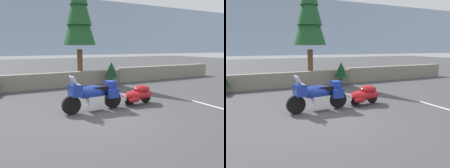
% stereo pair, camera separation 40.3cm
% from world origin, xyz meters
% --- Properties ---
extents(ground_plane, '(80.00, 80.00, 0.00)m').
position_xyz_m(ground_plane, '(0.00, 0.00, 0.00)').
color(ground_plane, '#424244').
extents(stone_guard_wall, '(24.00, 0.54, 0.95)m').
position_xyz_m(stone_guard_wall, '(0.91, 6.22, 0.44)').
color(stone_guard_wall, gray).
rests_on(stone_guard_wall, ground).
extents(distant_ridgeline, '(240.00, 80.00, 16.00)m').
position_xyz_m(distant_ridgeline, '(0.00, 96.20, 8.00)').
color(distant_ridgeline, '#8C9EB7').
rests_on(distant_ridgeline, ground).
extents(touring_motorcycle, '(2.31, 0.81, 1.33)m').
position_xyz_m(touring_motorcycle, '(-0.01, 0.83, 0.62)').
color(touring_motorcycle, black).
rests_on(touring_motorcycle, ground).
extents(car_shaped_trailer, '(2.22, 0.81, 0.76)m').
position_xyz_m(car_shaped_trailer, '(2.02, 0.94, 0.41)').
color(car_shaped_trailer, black).
rests_on(car_shaped_trailer, ground).
extents(pine_tree_tall, '(2.09, 2.09, 7.43)m').
position_xyz_m(pine_tree_tall, '(1.88, 7.43, 4.65)').
color(pine_tree_tall, brown).
rests_on(pine_tree_tall, ground).
extents(pine_sapling_farther, '(0.85, 0.85, 1.40)m').
position_xyz_m(pine_sapling_farther, '(3.18, 5.49, 0.87)').
color(pine_sapling_farther, brown).
rests_on(pine_sapling_farther, ground).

